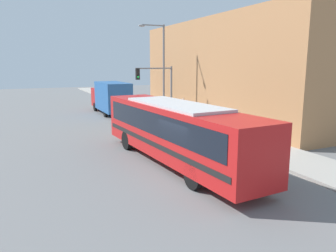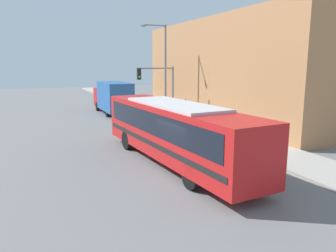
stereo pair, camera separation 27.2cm
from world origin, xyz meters
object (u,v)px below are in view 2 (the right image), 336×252
fire_hydrant (227,135)px  pedestrian_near_corner (185,109)px  street_lamp (163,64)px  parking_meter (202,119)px  city_bus (174,129)px  delivery_truck (113,97)px  traffic_light_pole (160,84)px

fire_hydrant → pedestrian_near_corner: size_ratio=0.44×
street_lamp → parking_meter: bearing=-89.8°
city_bus → parking_meter: bearing=45.2°
delivery_truck → traffic_light_pole: bearing=-72.1°
street_lamp → pedestrian_near_corner: size_ratio=4.36×
city_bus → parking_meter: (4.76, 5.52, -0.70)m
fire_hydrant → parking_meter: 3.22m
city_bus → traffic_light_pole: bearing=67.1°
city_bus → delivery_truck: 17.80m
city_bus → street_lamp: (4.73, 12.61, 3.10)m
street_lamp → delivery_truck: bearing=122.5°
pedestrian_near_corner → traffic_light_pole: bearing=-179.1°
parking_meter → pedestrian_near_corner: (1.31, 5.33, 0.02)m
parking_meter → street_lamp: size_ratio=0.17×
pedestrian_near_corner → city_bus: bearing=-119.2°
parking_meter → pedestrian_near_corner: 5.49m
traffic_light_pole → fire_hydrant: bearing=-82.9°
city_bus → parking_meter: city_bus is taller
city_bus → fire_hydrant: 5.44m
parking_meter → pedestrian_near_corner: pedestrian_near_corner is taller
city_bus → traffic_light_pole: traffic_light_pole is taller
street_lamp → pedestrian_near_corner: 4.38m
parking_meter → street_lamp: (-0.03, 7.09, 3.80)m
street_lamp → city_bus: bearing=-110.6°
traffic_light_pole → pedestrian_near_corner: bearing=0.9°
street_lamp → pedestrian_near_corner: (1.34, -1.76, -3.79)m
fire_hydrant → traffic_light_pole: (-1.06, 8.47, 2.78)m
city_bus → parking_meter: 7.32m
fire_hydrant → city_bus: bearing=-153.8°
pedestrian_near_corner → street_lamp: bearing=127.2°
delivery_truck → street_lamp: 6.87m
fire_hydrant → traffic_light_pole: size_ratio=0.18×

